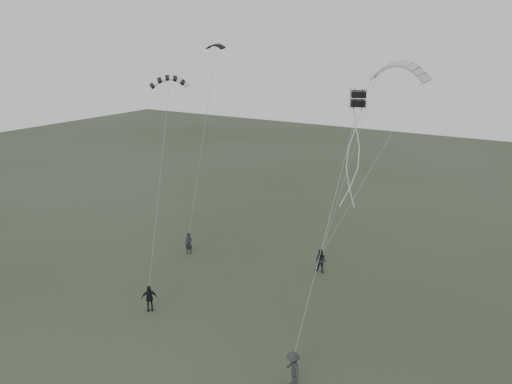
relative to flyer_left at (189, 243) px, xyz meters
The scene contains 9 objects.
ground 9.02m from the flyer_left, 47.38° to the right, with size 140.00×140.00×0.00m, color #2C3A24.
flyer_left is the anchor object (origin of this frame).
flyer_right 10.38m from the flyer_left, 12.85° to the left, with size 0.84×0.66×1.73m, color black.
flyer_center 8.68m from the flyer_left, 67.34° to the right, with size 0.96×0.40×1.64m, color black.
flyer_far 17.10m from the flyer_left, 34.51° to the right, with size 1.17×0.67×1.81m, color #2B2B30.
kite_dark_small 15.84m from the flyer_left, 100.89° to the left, with size 1.67×0.50×0.53m, color black, non-canonical shape.
kite_pale_large 20.17m from the flyer_left, 24.83° to the left, with size 4.06×0.91×1.66m, color #B4B7BA, non-canonical shape.
kite_striped 12.71m from the flyer_left, 94.22° to the right, with size 2.60×0.65×1.06m, color black, non-canonical shape.
kite_box 19.64m from the flyer_left, 16.64° to the right, with size 0.69×0.69×0.74m, color black, non-canonical shape.
Camera 1 is at (17.08, -21.31, 15.85)m, focal length 35.00 mm.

